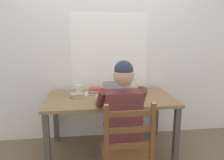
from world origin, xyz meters
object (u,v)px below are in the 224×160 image
object	(u,v)px
computer_mouse	(139,101)
coffee_mug_dark	(141,90)
book_stack_main	(79,95)
seated_person	(121,115)
wooden_chair	(126,150)
book_stack_side	(95,91)
desk	(110,104)
laptop	(117,96)
coffee_mug_white	(79,89)
landscape_photo_print	(141,90)
coffee_mug_spare	(116,88)

from	to	relation	value
computer_mouse	coffee_mug_dark	size ratio (longest dim) A/B	0.88
computer_mouse	book_stack_main	distance (m)	0.73
seated_person	computer_mouse	bearing A→B (deg)	44.57
computer_mouse	coffee_mug_dark	xyz separation A→B (m)	(0.11, 0.35, 0.03)
wooden_chair	coffee_mug_dark	distance (m)	0.99
computer_mouse	book_stack_side	distance (m)	0.64
desk	book_stack_main	bearing A→B (deg)	172.52
seated_person	book_stack_main	distance (m)	0.69
coffee_mug_dark	wooden_chair	bearing A→B (deg)	-112.34
laptop	coffee_mug_dark	size ratio (longest dim) A/B	2.91
seated_person	coffee_mug_white	xyz separation A→B (m)	(-0.43, 0.75, 0.09)
laptop	landscape_photo_print	distance (m)	0.58
seated_person	laptop	size ratio (longest dim) A/B	3.72
coffee_mug_white	book_stack_main	size ratio (longest dim) A/B	0.59
seated_person	computer_mouse	world-z (taller)	seated_person
coffee_mug_spare	landscape_photo_print	distance (m)	0.36
seated_person	wooden_chair	bearing A→B (deg)	-90.00
computer_mouse	coffee_mug_white	world-z (taller)	coffee_mug_white
book_stack_main	landscape_photo_print	size ratio (longest dim) A/B	1.47
laptop	book_stack_side	bearing A→B (deg)	124.68
landscape_photo_print	computer_mouse	bearing A→B (deg)	-111.48
seated_person	book_stack_main	xyz separation A→B (m)	(-0.43, 0.53, 0.07)
desk	seated_person	xyz separation A→B (m)	(0.05, -0.48, 0.04)
desk	book_stack_side	distance (m)	0.28
wooden_chair	coffee_mug_dark	xyz separation A→B (m)	(0.36, 0.87, 0.31)
coffee_mug_dark	book_stack_side	world-z (taller)	coffee_mug_dark
seated_person	landscape_photo_print	world-z (taller)	seated_person
laptop	book_stack_main	xyz separation A→B (m)	(-0.44, 0.20, -0.03)
wooden_chair	coffee_mug_white	size ratio (longest dim) A/B	8.24
coffee_mug_white	coffee_mug_dark	xyz separation A→B (m)	(0.79, -0.16, -0.01)
coffee_mug_spare	book_stack_side	xyz separation A→B (m)	(-0.27, -0.02, -0.01)
coffee_mug_white	book_stack_main	xyz separation A→B (m)	(-0.00, -0.22, -0.02)
seated_person	laptop	xyz separation A→B (m)	(0.01, 0.33, 0.10)
landscape_photo_print	desk	bearing A→B (deg)	-153.85
coffee_mug_white	book_stack_main	world-z (taller)	coffee_mug_white
coffee_mug_dark	computer_mouse	bearing A→B (deg)	-108.03
coffee_mug_dark	landscape_photo_print	world-z (taller)	coffee_mug_dark
desk	landscape_photo_print	distance (m)	0.53
coffee_mug_spare	book_stack_main	size ratio (longest dim) A/B	0.64
desk	coffee_mug_dark	distance (m)	0.45
coffee_mug_dark	coffee_mug_white	bearing A→B (deg)	168.67
laptop	book_stack_main	size ratio (longest dim) A/B	1.72
desk	laptop	distance (m)	0.22
coffee_mug_dark	coffee_mug_spare	distance (m)	0.33
coffee_mug_spare	book_stack_main	world-z (taller)	coffee_mug_spare
book_stack_side	wooden_chair	bearing A→B (deg)	-76.57
coffee_mug_spare	book_stack_side	world-z (taller)	coffee_mug_spare
coffee_mug_white	landscape_photo_print	size ratio (longest dim) A/B	0.86
laptop	coffee_mug_dark	xyz separation A→B (m)	(0.35, 0.26, -0.01)
seated_person	book_stack_side	bearing A→B (deg)	108.69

